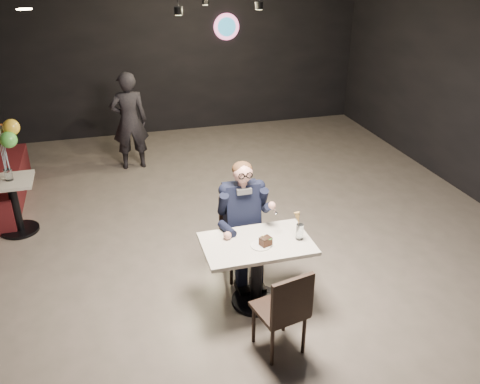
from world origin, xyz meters
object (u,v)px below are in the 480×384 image
object	(u,v)px
balloon_vase	(8,175)
seated_man	(242,219)
main_table	(256,273)
passerby	(129,121)
sundae_glass	(300,232)
chair_far	(242,239)
side_table	(16,208)
chair_near	(279,308)

from	to	relation	value
balloon_vase	seated_man	bearing A→B (deg)	-33.77
balloon_vase	main_table	bearing A→B (deg)	-41.41
main_table	passerby	bearing A→B (deg)	102.82
seated_man	sundae_glass	world-z (taller)	seated_man
chair_far	seated_man	world-z (taller)	seated_man
main_table	side_table	size ratio (longest dim) A/B	1.58
chair_far	passerby	world-z (taller)	passerby
chair_near	balloon_vase	bearing A→B (deg)	119.00
seated_man	passerby	world-z (taller)	passerby
main_table	chair_far	xyz separation A→B (m)	(-0.00, 0.55, 0.09)
side_table	sundae_glass	bearing A→B (deg)	-37.80
side_table	passerby	world-z (taller)	passerby
side_table	balloon_vase	size ratio (longest dim) A/B	4.73
main_table	sundae_glass	distance (m)	0.63
side_table	balloon_vase	bearing A→B (deg)	0.00
main_table	passerby	xyz separation A→B (m)	(-0.92, 4.06, 0.44)
seated_man	balloon_vase	world-z (taller)	seated_man
passerby	chair_far	bearing A→B (deg)	103.26
chair_far	balloon_vase	xyz separation A→B (m)	(-2.58, 1.72, 0.36)
chair_far	chair_near	bearing A→B (deg)	-90.00
main_table	chair_far	bearing A→B (deg)	90.00
seated_man	sundae_glass	distance (m)	0.76
main_table	seated_man	bearing A→B (deg)	90.00
main_table	balloon_vase	distance (m)	3.47
chair_far	passerby	xyz separation A→B (m)	(-0.92, 3.51, 0.36)
seated_man	passerby	distance (m)	3.63
chair_far	sundae_glass	world-z (taller)	chair_far
chair_near	seated_man	distance (m)	1.27
sundae_glass	passerby	bearing A→B (deg)	108.21
chair_near	balloon_vase	distance (m)	3.95
side_table	main_table	bearing A→B (deg)	-41.41
sundae_glass	side_table	distance (m)	3.84
chair_far	balloon_vase	distance (m)	3.12
sundae_glass	balloon_vase	world-z (taller)	sundae_glass
seated_man	passerby	bearing A→B (deg)	104.75
chair_near	sundae_glass	size ratio (longest dim) A/B	5.44
chair_far	side_table	bearing A→B (deg)	146.23
chair_near	passerby	xyz separation A→B (m)	(-0.92, 4.76, 0.36)
passerby	main_table	bearing A→B (deg)	101.33
seated_man	sundae_glass	size ratio (longest dim) A/B	8.52
chair_far	side_table	distance (m)	3.10
chair_far	passerby	bearing A→B (deg)	104.75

